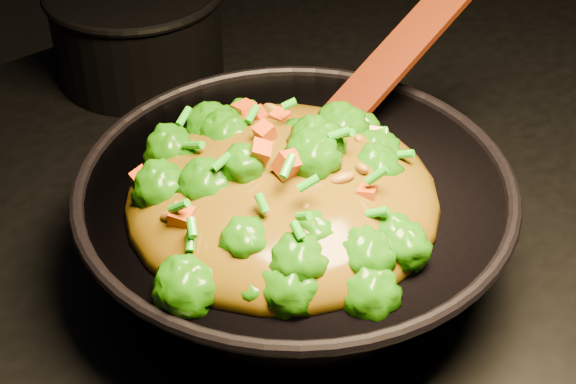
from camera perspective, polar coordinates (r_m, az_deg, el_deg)
wok at (r=0.80m, az=0.44°, el=-2.45°), size 0.50×0.50×0.11m
stir_fry at (r=0.72m, az=-0.37°, el=2.06°), size 0.34×0.34×0.09m
spatula at (r=0.85m, az=6.30°, el=7.99°), size 0.26×0.08×0.11m
back_pot at (r=1.11m, az=-9.69°, el=10.20°), size 0.25×0.25×0.12m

